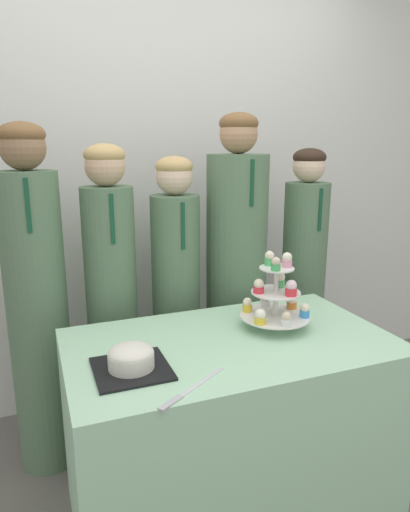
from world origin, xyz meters
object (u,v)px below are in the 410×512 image
Objects in this scene: round_cake at (131,359)px; student_2 at (176,305)px; cupcake_stand at (276,296)px; student_4 at (303,287)px; cake_knife at (183,395)px; student_3 at (236,284)px; student_1 at (112,307)px; student_0 at (38,309)px.

student_2 is at bearing 61.60° from round_cake.
cupcake_stand reaches higher than round_cake.
cupcake_stand is at bearing -131.96° from student_4.
cake_knife is 0.96m from student_2.
student_2 is 0.88× the size of student_3.
student_3 is at bearing 81.86° from cupcake_stand.
student_1 reaches higher than cupcake_stand.
student_0 is (-0.28, 0.70, -0.03)m from round_cake.
round_cake is at bearing -135.35° from student_3.
student_3 is at bearing 0.00° from student_1.
student_3 reaches higher than student_0.
round_cake is 0.15× the size of student_3.
student_2 reaches higher than round_cake.
round_cake is at bearing -94.72° from student_1.
student_2 is (0.32, -0.00, -0.03)m from student_1.
student_3 reaches higher than cake_knife.
round_cake is at bearing -118.40° from student_2.
cupcake_stand is 0.64m from student_2.
student_4 is at bearing 31.98° from round_cake.
student_4 is (0.75, 0.00, 0.01)m from student_2.
student_1 is 1.04× the size of student_2.
student_3 reaches higher than student_2.
student_4 is (1.41, -0.00, -0.06)m from student_0.
student_0 is 1.06× the size of student_1.
student_0 is (-0.39, 0.92, 0.01)m from cake_knife.
student_1 is 1.07m from student_4.
student_2 is at bearing -180.00° from student_3.
student_2 is 0.34m from student_3.
cake_knife is at bearing -67.02° from student_0.
round_cake is at bearing -148.02° from student_4.
round_cake is 1.00m from student_3.
student_3 is at bearing 0.00° from student_0.
student_1 is (-0.05, 0.92, -0.03)m from cake_knife.
round_cake is at bearing -166.25° from cupcake_stand.
round_cake is 0.17× the size of student_4.
student_0 reaches higher than cake_knife.
cupcake_stand is at bearing -65.23° from student_2.
student_2 is (0.66, -0.00, -0.07)m from student_0.
student_3 is at bearing 44.65° from round_cake.
student_3 reaches higher than round_cake.
student_1 is 0.91× the size of student_3.
student_0 is at bearing 80.38° from cake_knife.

